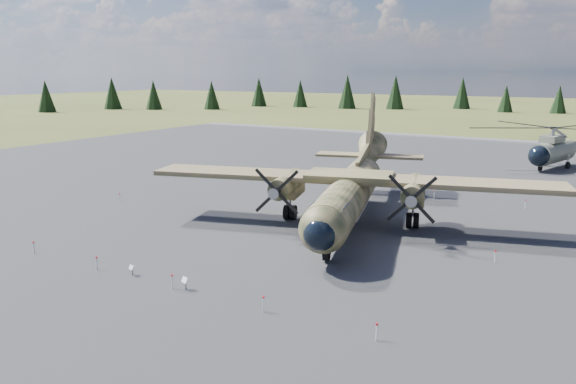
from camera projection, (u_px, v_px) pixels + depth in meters
The scene contains 8 objects.
ground at pixel (272, 227), 43.33m from camera, with size 500.00×500.00×0.00m, color brown.
apron at pixel (330, 202), 51.75m from camera, with size 120.00×120.00×0.04m, color #5D5D62.
transport_plane at pixel (352, 185), 44.31m from camera, with size 31.16×27.84×10.38m.
helicopter_near at pixel (554, 139), 68.89m from camera, with size 25.24×25.87×5.19m.
info_placard_left at pixel (132, 268), 33.01m from camera, with size 0.41×0.24×0.61m.
info_placard_right at pixel (185, 281), 30.78m from camera, with size 0.50×0.33×0.73m.
barrier_fence at pixel (266, 220), 43.39m from camera, with size 33.12×29.62×0.85m.
treeline at pixel (175, 156), 46.60m from camera, with size 304.16×312.75×10.94m.
Camera 1 is at (22.32, -35.36, 11.75)m, focal length 35.00 mm.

